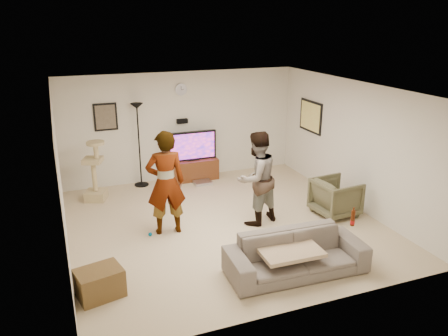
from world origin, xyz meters
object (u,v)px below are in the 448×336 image
object	(u,v)px
person_right	(257,178)
tv_stand	(193,169)
tv	(192,146)
person_left	(166,183)
beer_bottle	(353,218)
sofa	(296,254)
side_table	(100,283)
floor_lamp	(139,146)
cat_tree	(94,171)
armchair	(336,197)

from	to	relation	value
person_right	tv_stand	bearing A→B (deg)	-99.72
tv	person_left	world-z (taller)	person_left
person_right	beer_bottle	bearing A→B (deg)	95.37
sofa	side_table	world-z (taller)	sofa
beer_bottle	side_table	bearing A→B (deg)	173.35
floor_lamp	sofa	xyz separation A→B (m)	(1.45, -4.50, -0.64)
person_left	sofa	size ratio (longest dim) A/B	0.89
person_left	person_right	size ratio (longest dim) A/B	1.07
cat_tree	sofa	bearing A→B (deg)	-57.82
tv	floor_lamp	xyz separation A→B (m)	(-1.21, 0.04, 0.12)
tv	side_table	distance (m)	4.80
tv	sofa	xyz separation A→B (m)	(0.23, -4.45, -0.52)
person_left	armchair	distance (m)	3.30
floor_lamp	beer_bottle	distance (m)	5.11
sofa	side_table	size ratio (longest dim) A/B	3.47
tv_stand	sofa	bearing A→B (deg)	-86.98
tv_stand	person_left	distance (m)	2.83
person_left	armchair	xyz separation A→B (m)	(3.22, -0.43, -0.57)
tv	sofa	world-z (taller)	tv
floor_lamp	beer_bottle	bearing A→B (deg)	-61.83
tv	person_left	size ratio (longest dim) A/B	0.61
sofa	beer_bottle	distance (m)	1.05
tv_stand	cat_tree	xyz separation A→B (m)	(-2.27, -0.47, 0.40)
side_table	sofa	bearing A→B (deg)	-8.90
beer_bottle	person_left	bearing A→B (deg)	140.50
tv_stand	side_table	bearing A→B (deg)	-122.62
tv	floor_lamp	bearing A→B (deg)	177.88
armchair	side_table	distance (m)	4.70
floor_lamp	armchair	xyz separation A→B (m)	(3.20, -2.93, -0.58)
tv_stand	armchair	xyz separation A→B (m)	(1.99, -2.89, 0.12)
tv_stand	side_table	size ratio (longest dim) A/B	1.94
person_left	side_table	xyz separation A→B (m)	(-1.34, -1.56, -0.73)
person_left	side_table	distance (m)	2.18
person_left	beer_bottle	xyz separation A→B (m)	(2.42, -2.00, -0.20)
cat_tree	armchair	xyz separation A→B (m)	(4.26, -2.42, -0.28)
person_left	armchair	bearing A→B (deg)	176.91
person_right	tv	bearing A→B (deg)	-99.72
cat_tree	beer_bottle	distance (m)	5.28
sofa	side_table	bearing A→B (deg)	173.54
tv_stand	sofa	world-z (taller)	sofa
person_left	sofa	xyz separation A→B (m)	(1.46, -2.00, -0.63)
floor_lamp	person_right	size ratio (longest dim) A/B	1.08
floor_lamp	person_left	distance (m)	2.50
person_right	side_table	size ratio (longest dim) A/B	2.90
tv	floor_lamp	world-z (taller)	floor_lamp
tv	tv_stand	bearing A→B (deg)	0.00
sofa	beer_bottle	world-z (taller)	beer_bottle
cat_tree	person_left	distance (m)	2.26
cat_tree	person_left	bearing A→B (deg)	-62.28
tv_stand	floor_lamp	distance (m)	1.40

